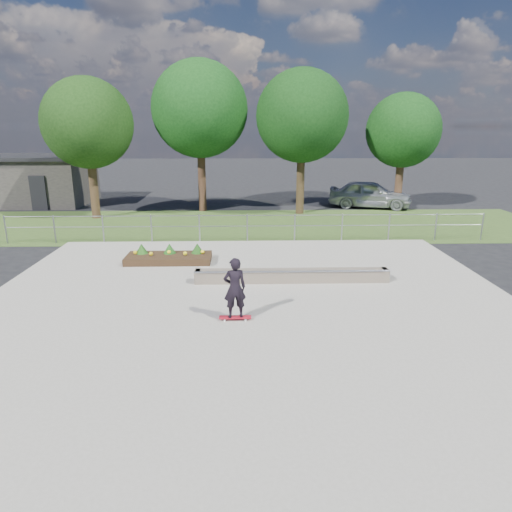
% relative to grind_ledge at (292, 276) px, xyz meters
% --- Properties ---
extents(ground, '(120.00, 120.00, 0.00)m').
position_rel_grind_ledge_xyz_m(ground, '(-1.33, -2.18, -0.26)').
color(ground, black).
rests_on(ground, ground).
extents(grass_verge, '(30.00, 8.00, 0.02)m').
position_rel_grind_ledge_xyz_m(grass_verge, '(-1.33, 8.82, -0.25)').
color(grass_verge, '#31491D').
rests_on(grass_verge, ground).
extents(concrete_slab, '(15.00, 15.00, 0.06)m').
position_rel_grind_ledge_xyz_m(concrete_slab, '(-1.33, -2.18, -0.23)').
color(concrete_slab, gray).
rests_on(concrete_slab, ground).
extents(fence, '(20.06, 0.06, 1.20)m').
position_rel_grind_ledge_xyz_m(fence, '(-1.33, 5.32, 0.51)').
color(fence, '#96999E').
rests_on(fence, ground).
extents(building, '(8.40, 5.40, 3.00)m').
position_rel_grind_ledge_xyz_m(building, '(-15.32, 15.82, 1.25)').
color(building, '#312E2B').
rests_on(building, ground).
extents(tree_far_left, '(4.55, 4.55, 7.15)m').
position_rel_grind_ledge_xyz_m(tree_far_left, '(-9.33, 10.82, 4.59)').
color(tree_far_left, '#372416').
rests_on(tree_far_left, ground).
extents(tree_mid_left, '(5.25, 5.25, 8.25)m').
position_rel_grind_ledge_xyz_m(tree_mid_left, '(-3.83, 12.82, 5.34)').
color(tree_mid_left, '#321D14').
rests_on(tree_mid_left, ground).
extents(tree_mid_right, '(4.90, 4.90, 7.70)m').
position_rel_grind_ledge_xyz_m(tree_mid_right, '(1.67, 11.82, 4.97)').
color(tree_mid_right, '#2F2113').
rests_on(tree_mid_right, ground).
extents(tree_far_right, '(4.20, 4.20, 6.60)m').
position_rel_grind_ledge_xyz_m(tree_far_right, '(7.67, 13.32, 4.21)').
color(tree_far_right, '#372216').
rests_on(tree_far_right, ground).
extents(grind_ledge, '(6.00, 0.44, 0.43)m').
position_rel_grind_ledge_xyz_m(grind_ledge, '(0.00, 0.00, 0.00)').
color(grind_ledge, brown).
rests_on(grind_ledge, concrete_slab).
extents(planter_bed, '(3.00, 1.20, 0.61)m').
position_rel_grind_ledge_xyz_m(planter_bed, '(-4.16, 2.36, -0.02)').
color(planter_bed, black).
rests_on(planter_bed, concrete_slab).
extents(skateboarder, '(0.80, 0.46, 1.62)m').
position_rel_grind_ledge_xyz_m(skateboarder, '(-1.71, -2.84, 0.63)').
color(skateboarder, white).
rests_on(skateboarder, concrete_slab).
extents(parked_car, '(5.17, 3.28, 1.64)m').
position_rel_grind_ledge_xyz_m(parked_car, '(6.09, 13.63, 0.56)').
color(parked_car, '#9DA1A6').
rests_on(parked_car, ground).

